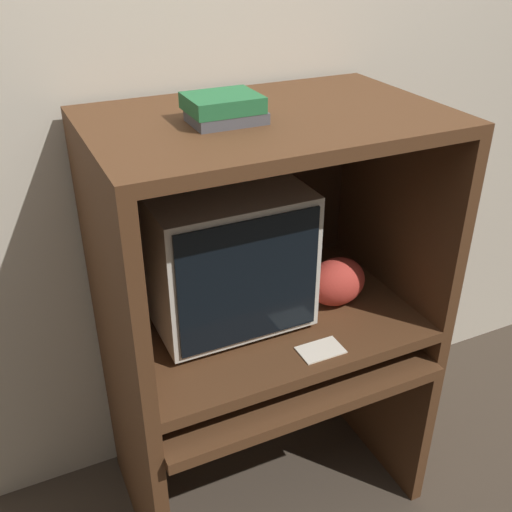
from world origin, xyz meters
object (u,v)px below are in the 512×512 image
at_px(keyboard, 247,372).
at_px(snack_bag, 337,282).
at_px(crt_monitor, 223,252).
at_px(mouse, 322,349).
at_px(book_stack, 224,108).

bearing_deg(keyboard, snack_bag, 12.89).
bearing_deg(crt_monitor, keyboard, -89.69).
xyz_separation_m(crt_monitor, snack_bag, (0.35, -0.09, -0.14)).
distance_m(keyboard, mouse, 0.26).
xyz_separation_m(mouse, book_stack, (-0.27, 0.10, 0.76)).
height_order(crt_monitor, mouse, crt_monitor).
height_order(keyboard, mouse, mouse).
relative_size(keyboard, snack_bag, 2.03).
height_order(crt_monitor, snack_bag, crt_monitor).
xyz_separation_m(mouse, snack_bag, (0.09, 0.08, 0.18)).
distance_m(crt_monitor, keyboard, 0.36).
height_order(mouse, book_stack, book_stack).
xyz_separation_m(crt_monitor, book_stack, (-0.01, -0.07, 0.44)).
distance_m(keyboard, snack_bag, 0.40).
bearing_deg(book_stack, keyboard, -82.53).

